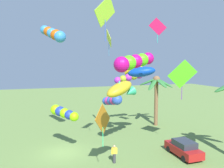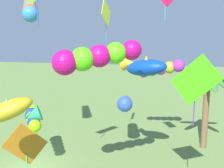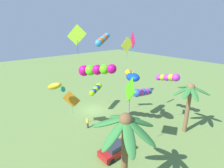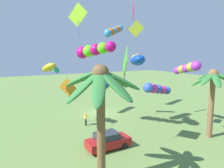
# 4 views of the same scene
# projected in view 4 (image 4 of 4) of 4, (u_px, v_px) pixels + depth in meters

# --- Properties ---
(ground_plane) EXTENTS (120.00, 120.00, 0.00)m
(ground_plane) POSITION_uv_depth(u_px,v_px,m) (99.00, 113.00, 29.42)
(ground_plane) COLOR olive
(palm_tree_0) EXTENTS (4.95, 5.09, 7.75)m
(palm_tree_0) POSITION_uv_depth(u_px,v_px,m) (102.00, 93.00, 12.60)
(palm_tree_0) COLOR brown
(palm_tree_0) RESTS_ON ground
(palm_tree_1) EXTENTS (4.67, 4.52, 6.94)m
(palm_tree_1) POSITION_uv_depth(u_px,v_px,m) (213.00, 86.00, 19.98)
(palm_tree_1) COLOR brown
(palm_tree_1) RESTS_ON ground
(parked_car_0) EXTENTS (3.91, 1.77, 1.51)m
(parked_car_0) POSITION_uv_depth(u_px,v_px,m) (108.00, 141.00, 18.06)
(parked_car_0) COLOR #A51919
(parked_car_0) RESTS_ON ground
(spectator_0) EXTENTS (0.26, 0.55, 1.59)m
(spectator_0) POSITION_uv_depth(u_px,v_px,m) (86.00, 119.00, 24.04)
(spectator_0) COLOR #38383D
(spectator_0) RESTS_ON ground
(kite_tube_0) EXTENTS (3.44, 2.47, 1.23)m
(kite_tube_0) POSITION_uv_depth(u_px,v_px,m) (103.00, 86.00, 29.02)
(kite_tube_0) COLOR #95EC0E
(kite_tube_1) EXTENTS (2.97, 4.50, 1.79)m
(kite_tube_1) POSITION_uv_depth(u_px,v_px,m) (94.00, 50.00, 21.41)
(kite_tube_1) COLOR #C20C78
(kite_tube_2) EXTENTS (1.36, 3.97, 1.73)m
(kite_tube_2) POSITION_uv_depth(u_px,v_px,m) (187.00, 68.00, 23.30)
(kite_tube_2) COLOR purple
(kite_fish_3) EXTENTS (1.92, 2.71, 1.49)m
(kite_fish_3) POSITION_uv_depth(u_px,v_px,m) (50.00, 68.00, 22.04)
(kite_fish_3) COLOR gold
(kite_fish_4) EXTENTS (2.73, 3.58, 1.52)m
(kite_fish_4) POSITION_uv_depth(u_px,v_px,m) (137.00, 60.00, 21.40)
(kite_fish_4) COLOR #0C3CB7
(kite_diamond_5) EXTENTS (1.32, 2.53, 3.92)m
(kite_diamond_5) POSITION_uv_depth(u_px,v_px,m) (125.00, 64.00, 17.22)
(kite_diamond_5) COLOR #41B913
(kite_tube_6) EXTENTS (4.54, 1.51, 1.83)m
(kite_tube_6) POSITION_uv_depth(u_px,v_px,m) (157.00, 89.00, 25.52)
(kite_tube_6) COLOR blue
(kite_tube_7) EXTENTS (3.86, 2.43, 2.06)m
(kite_tube_7) POSITION_uv_depth(u_px,v_px,m) (113.00, 31.00, 29.47)
(kite_tube_7) COLOR #3282CE
(kite_diamond_8) EXTENTS (1.56, 2.15, 3.61)m
(kite_diamond_8) POSITION_uv_depth(u_px,v_px,m) (78.00, 15.00, 22.94)
(kite_diamond_8) COLOR #A8E52F
(kite_diamond_9) EXTENTS (1.83, 1.71, 3.43)m
(kite_diamond_9) POSITION_uv_depth(u_px,v_px,m) (69.00, 89.00, 24.06)
(kite_diamond_9) COLOR #C17119
(kite_diamond_10) EXTENTS (0.98, 1.55, 2.52)m
(kite_diamond_10) POSITION_uv_depth(u_px,v_px,m) (133.00, 11.00, 18.95)
(kite_diamond_10) COLOR #C41347
(kite_diamond_11) EXTENTS (2.14, 0.43, 2.96)m
(kite_diamond_11) POSITION_uv_depth(u_px,v_px,m) (136.00, 29.00, 24.28)
(kite_diamond_11) COLOR #D7E82B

